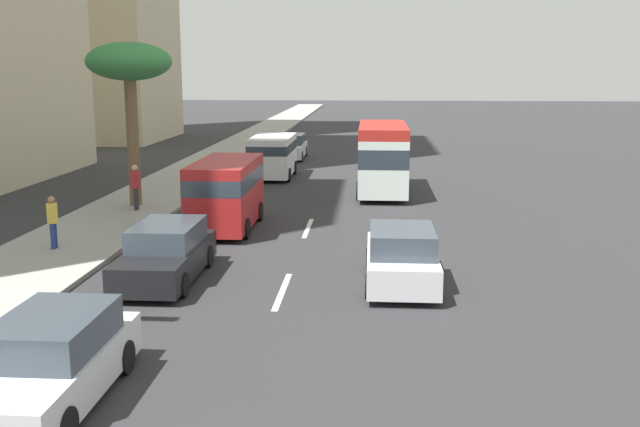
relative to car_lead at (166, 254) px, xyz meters
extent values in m
plane|color=#2D2D30|center=(17.66, -3.28, -0.74)|extent=(198.00, 198.00, 0.00)
cube|color=#9E9B93|center=(17.66, 4.22, -0.66)|extent=(162.00, 3.96, 0.15)
cube|color=silver|center=(-0.85, -3.28, -0.73)|extent=(3.20, 0.16, 0.01)
cube|color=silver|center=(6.81, -3.28, -0.73)|extent=(3.20, 0.16, 0.01)
cube|color=black|center=(-0.07, 0.00, -0.18)|extent=(4.66, 1.78, 0.75)
cube|color=#38424C|center=(0.17, 0.00, 0.50)|extent=(2.56, 1.64, 0.62)
cylinder|color=black|center=(-1.51, -0.82, -0.42)|extent=(0.64, 0.22, 0.64)
cylinder|color=black|center=(-1.51, 0.82, -0.42)|extent=(0.64, 0.22, 0.64)
cylinder|color=black|center=(1.38, -0.82, -0.42)|extent=(0.64, 0.22, 0.64)
cylinder|color=black|center=(1.38, 0.82, -0.42)|extent=(0.64, 0.22, 0.64)
cube|color=silver|center=(14.66, -6.06, 0.73)|extent=(6.59, 2.15, 2.48)
cube|color=#B2261E|center=(14.66, -6.06, 2.21)|extent=(6.59, 2.15, 0.47)
cube|color=#28333D|center=(14.66, -6.06, 1.21)|extent=(6.60, 2.15, 0.83)
cylinder|color=black|center=(16.57, -5.04, -0.32)|extent=(0.84, 0.26, 0.84)
cylinder|color=black|center=(16.57, -7.08, -0.32)|extent=(0.84, 0.26, 0.84)
cylinder|color=black|center=(12.74, -5.04, -0.32)|extent=(0.84, 0.26, 0.84)
cylinder|color=black|center=(12.74, -7.08, -0.32)|extent=(0.84, 0.26, 0.84)
cube|color=silver|center=(0.05, -6.38, -0.18)|extent=(4.26, 1.82, 0.77)
cube|color=#38424C|center=(-0.16, -6.38, 0.52)|extent=(2.34, 1.67, 0.63)
cylinder|color=black|center=(1.37, -5.54, -0.42)|extent=(0.64, 0.22, 0.64)
cylinder|color=black|center=(1.37, -7.21, -0.42)|extent=(0.64, 0.22, 0.64)
cylinder|color=black|center=(-1.27, -5.54, -0.42)|extent=(0.64, 0.22, 0.64)
cylinder|color=black|center=(-1.27, -7.21, -0.42)|extent=(0.64, 0.22, 0.64)
cube|color=white|center=(19.20, -0.33, 0.46)|extent=(4.72, 2.06, 2.00)
cube|color=#2D3842|center=(19.20, -0.33, 0.90)|extent=(4.73, 2.07, 0.48)
cylinder|color=black|center=(17.78, -1.31, -0.38)|extent=(0.72, 0.24, 0.72)
cylinder|color=black|center=(17.78, 0.65, -0.38)|extent=(0.72, 0.24, 0.72)
cylinder|color=black|center=(20.61, -1.31, -0.38)|extent=(0.72, 0.24, 0.72)
cylinder|color=black|center=(20.61, 0.65, -0.38)|extent=(0.72, 0.24, 0.72)
cube|color=white|center=(27.56, -0.32, -0.18)|extent=(4.63, 1.82, 0.76)
cube|color=#38424C|center=(27.79, -0.32, 0.51)|extent=(2.55, 1.67, 0.62)
cylinder|color=black|center=(26.13, -1.16, -0.42)|extent=(0.64, 0.22, 0.64)
cylinder|color=black|center=(26.13, 0.51, -0.42)|extent=(0.64, 0.22, 0.64)
cylinder|color=black|center=(29.00, -1.16, -0.42)|extent=(0.64, 0.22, 0.64)
cylinder|color=black|center=(29.00, 0.51, -0.42)|extent=(0.64, 0.22, 0.64)
cube|color=#A51E1E|center=(6.49, -0.37, 0.60)|extent=(5.01, 1.97, 2.29)
cube|color=#2D3842|center=(6.49, -0.37, 1.11)|extent=(5.02, 1.97, 0.55)
cylinder|color=black|center=(4.99, -1.30, -0.38)|extent=(0.72, 0.24, 0.72)
cylinder|color=black|center=(4.99, 0.57, -0.38)|extent=(0.72, 0.24, 0.72)
cylinder|color=black|center=(7.99, -1.30, -0.38)|extent=(0.72, 0.24, 0.72)
cylinder|color=black|center=(7.99, 0.57, -0.38)|extent=(0.72, 0.24, 0.72)
cube|color=silver|center=(-7.57, -0.12, -0.18)|extent=(4.44, 1.76, 0.75)
cube|color=#38424C|center=(-7.35, -0.12, 0.50)|extent=(2.44, 1.62, 0.62)
cylinder|color=black|center=(-8.95, -0.93, -0.42)|extent=(0.64, 0.22, 0.64)
cylinder|color=black|center=(-6.20, -0.93, -0.42)|extent=(0.64, 0.22, 0.64)
cylinder|color=black|center=(-6.20, 0.69, -0.42)|extent=(0.64, 0.22, 0.64)
cylinder|color=#333338|center=(8.98, 3.79, -0.15)|extent=(0.14, 0.14, 0.88)
cylinder|color=#333338|center=(9.14, 3.79, -0.15)|extent=(0.14, 0.14, 0.88)
cube|color=red|center=(9.06, 3.79, 0.64)|extent=(0.28, 0.36, 0.69)
sphere|color=beige|center=(9.06, 3.79, 1.10)|extent=(0.24, 0.24, 0.24)
cylinder|color=navy|center=(2.55, 4.33, -0.18)|extent=(0.14, 0.14, 0.81)
cylinder|color=navy|center=(2.71, 4.33, -0.18)|extent=(0.14, 0.14, 0.81)
cube|color=gold|center=(2.63, 4.33, 0.54)|extent=(0.33, 0.38, 0.64)
sphere|color=#9E7251|center=(2.63, 4.33, 0.97)|extent=(0.22, 0.22, 0.22)
cylinder|color=brown|center=(10.17, 4.17, 2.07)|extent=(0.49, 0.49, 5.32)
ellipsoid|color=#388442|center=(10.17, 4.17, 5.24)|extent=(3.41, 3.41, 1.53)
camera|label=1|loc=(-18.84, -5.54, 4.93)|focal=40.80mm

